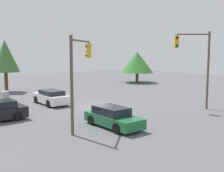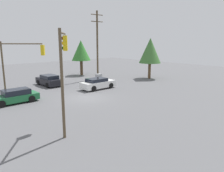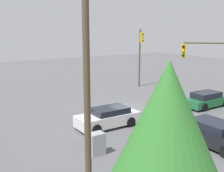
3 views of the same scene
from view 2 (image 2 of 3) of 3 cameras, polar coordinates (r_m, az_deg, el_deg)
The scene contains 10 objects.
ground_plane at distance 23.19m, azimuth -6.70°, elevation -3.10°, with size 80.00×80.00×0.00m, color #5B5B5E.
sedan_green at distance 23.04m, azimuth -24.06°, elevation -2.51°, with size 4.42×1.84×1.33m.
sedan_dark at distance 30.49m, azimuth -16.13°, elevation 1.43°, with size 1.99×4.34×1.44m.
sedan_white at distance 27.29m, azimuth -3.72°, elevation 0.65°, with size 4.41×1.93×1.36m.
traffic_signal_main at distance 24.48m, azimuth -23.00°, elevation 6.51°, with size 3.31×3.52×5.86m.
traffic_signal_cross at distance 14.16m, azimuth -12.64°, elevation 5.57°, with size 1.94×2.56×6.62m.
utility_pole_tall at distance 34.31m, azimuth -3.85°, elevation 10.98°, with size 2.20×0.28×10.34m.
electrical_cabinet at distance 31.61m, azimuth -3.50°, elevation 2.08°, with size 0.82×0.61×1.22m, color #9EA0A3.
tree_corner at distance 35.09m, azimuth 9.93°, elevation 9.06°, with size 3.41×3.41×6.35m.
tree_right at distance 38.43m, azimuth -8.10°, elevation 9.13°, with size 3.23×3.23×6.01m.
Camera 2 is at (-12.92, -18.34, 5.91)m, focal length 35.00 mm.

